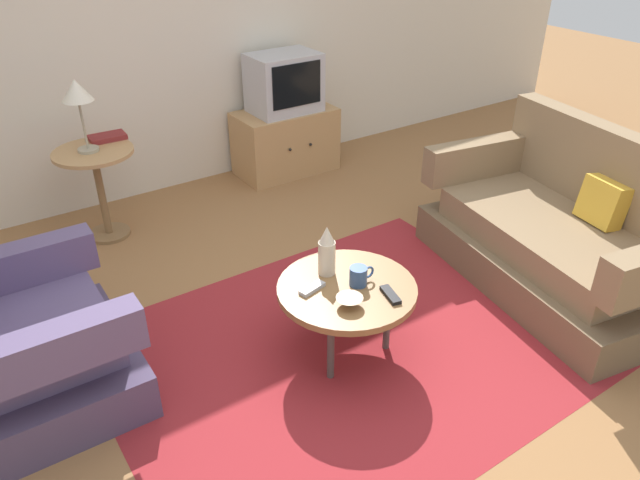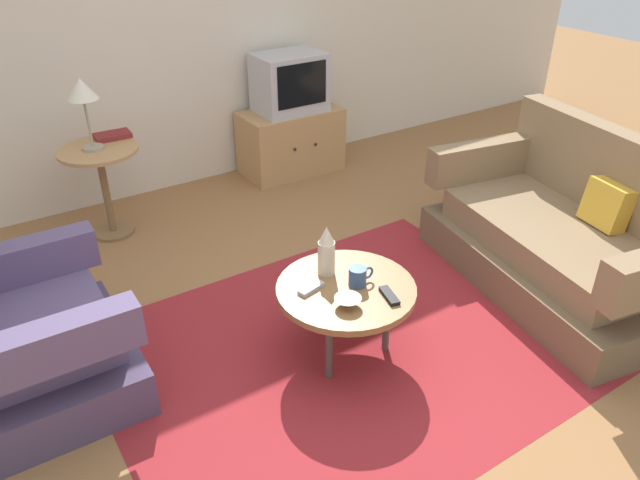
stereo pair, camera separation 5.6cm
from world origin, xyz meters
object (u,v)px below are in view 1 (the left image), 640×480
Objects in this scene: tv_stand at (286,141)px; tv_remote_dark at (390,295)px; television at (284,83)px; mug at (359,276)px; table_lamp at (77,95)px; tv_remote_silver at (312,288)px; couch at (561,236)px; book at (108,137)px; bowl at (349,302)px; coffee_table at (347,292)px; side_table at (98,175)px; armchair at (18,349)px; vase at (327,251)px.

tv_stand is 5.23× the size of tv_remote_dark.
television is 3.46× the size of tv_remote_dark.
tv_stand reaches higher than mug.
tv_remote_silver is (0.51, -1.85, -0.59)m from table_lamp.
tv_stand is 1.51× the size of television.
couch is 1.42m from mug.
tv_remote_dark is at bearing -72.46° from book.
bowl is at bearing 97.98° from couch.
tv_remote_dark is at bearing -56.95° from coffee_table.
book is (0.17, 0.14, -0.35)m from table_lamp.
side_table is at bearing -15.56° from table_lamp.
book is (0.94, 1.51, 0.34)m from armchair.
armchair reaches higher than side_table.
side_table is at bearing 54.99° from couch.
television reaches higher than bowl.
table_lamp is at bearing 110.47° from vase.
armchair is at bearing -119.25° from table_lamp.
book is at bearing 148.95° from armchair.
bowl is at bearing -90.46° from tv_remote_dark.
armchair is at bearing 159.41° from mug.
vase is at bearing 76.27° from bowl.
tv_stand is 5.86× the size of mug.
tv_stand is at bearing 6.03° from book.
television is (-0.00, -0.00, 0.50)m from tv_stand.
television is at bearing 124.65° from armchair.
tv_stand is 1.52m from book.
television is at bearing -131.03° from tv_remote_silver.
side_table is 4.20× the size of tv_remote_silver.
vase is 1.12× the size of book.
tv_stand is at bearing 8.75° from side_table.
book is (-1.46, -0.10, -0.11)m from television.
television is 2.37m from mug.
armchair is at bearing -120.07° from side_table.
side_table is at bearing -133.77° from book.
armchair is at bearing -33.24° from tv_remote_silver.
coffee_table is 0.10m from mug.
tv_stand is at bearing 174.25° from tv_remote_dark.
mug is at bearing 38.68° from bowl.
side_table is 2.63× the size of book.
television is at bearing 65.54° from bowl.
vase is (-1.47, 0.34, 0.23)m from couch.
side_table is at bearing 108.79° from coffee_table.
side_table is 4.52× the size of mug.
armchair reaches higher than mug.
couch is at bearing 158.20° from tv_remote_silver.
television is (1.61, 0.24, 0.31)m from side_table.
vase is 0.21m from tv_remote_silver.
bowl is (1.36, -0.68, 0.12)m from armchair.
side_table is 0.77× the size of tv_stand.
tv_remote_silver is (-0.28, 0.26, 0.00)m from tv_remote_dark.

